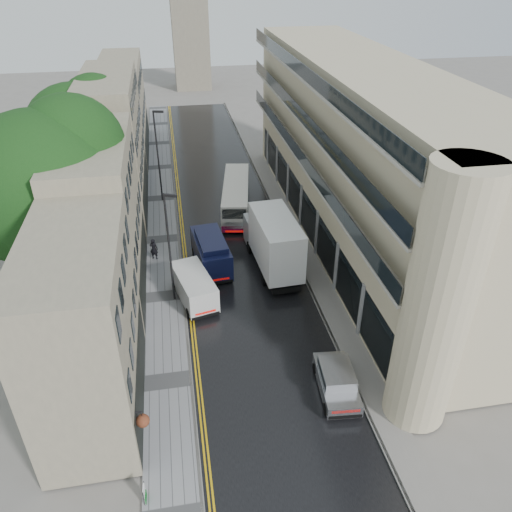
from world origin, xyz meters
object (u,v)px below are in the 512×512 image
object	(u,v)px
tree_far	(80,152)
lamp_post_near	(170,250)
silver_hatchback	(327,402)
white_van	(188,304)
cream_bus	(223,210)
lamp_post_far	(158,158)
navy_van	(202,266)
tree_near	(48,212)
estate_sign	(144,494)
white_lorry	(264,258)
pedestrian	(154,249)

from	to	relation	value
tree_far	lamp_post_near	distance (m)	16.01
silver_hatchback	white_van	xyz separation A→B (m)	(-6.69, 9.45, 0.28)
cream_bus	lamp_post_near	bearing A→B (deg)	-104.30
lamp_post_near	lamp_post_far	distance (m)	16.54
lamp_post_far	navy_van	bearing A→B (deg)	-65.28
tree_far	cream_bus	bearing A→B (deg)	-16.33
tree_near	white_van	xyz separation A→B (m)	(8.20, -3.39, -5.84)
tree_near	estate_sign	bearing A→B (deg)	-71.45
lamp_post_near	lamp_post_far	xyz separation A→B (m)	(-0.56, 16.53, 0.34)
silver_hatchback	tree_near	bearing A→B (deg)	144.13
tree_near	lamp_post_far	bearing A→B (deg)	66.18
tree_far	lamp_post_far	world-z (taller)	tree_far
cream_bus	white_lorry	size ratio (longest dim) A/B	1.12
silver_hatchback	estate_sign	distance (m)	10.04
lamp_post_near	lamp_post_far	bearing A→B (deg)	112.80
cream_bus	tree_near	bearing A→B (deg)	-132.08
cream_bus	lamp_post_near	size ratio (longest dim) A/B	1.23
cream_bus	lamp_post_far	bearing A→B (deg)	142.75
lamp_post_far	silver_hatchback	bearing A→B (deg)	-59.70
cream_bus	navy_van	distance (m)	9.35
tree_far	white_van	xyz separation A→B (m)	(7.90, -16.39, -5.13)
navy_van	pedestrian	world-z (taller)	navy_van
navy_van	pedestrian	xyz separation A→B (m)	(-3.53, 3.84, -0.42)
silver_hatchback	lamp_post_far	xyz separation A→B (m)	(-8.15, 28.13, 3.66)
tree_near	estate_sign	distance (m)	18.28
cream_bus	white_lorry	distance (m)	10.20
tree_far	pedestrian	size ratio (longest dim) A/B	6.93
tree_far	silver_hatchback	xyz separation A→B (m)	(14.59, -25.84, -5.40)
cream_bus	estate_sign	bearing A→B (deg)	-94.80
white_van	navy_van	distance (m)	4.17
navy_van	lamp_post_near	distance (m)	3.92
silver_hatchback	estate_sign	world-z (taller)	silver_hatchback
cream_bus	navy_van	bearing A→B (deg)	-96.57
tree_far	white_van	size ratio (longest dim) A/B	2.60
silver_hatchback	navy_van	distance (m)	14.46
tree_far	white_van	world-z (taller)	tree_far
cream_bus	white_van	size ratio (longest dim) A/B	2.07
tree_near	lamp_post_near	world-z (taller)	tree_near
cream_bus	silver_hatchback	bearing A→B (deg)	-73.22
tree_near	pedestrian	distance (m)	9.49
lamp_post_near	navy_van	bearing A→B (deg)	60.45
white_van	pedestrian	bearing A→B (deg)	92.39
tree_near	cream_bus	distance (m)	16.40
tree_far	lamp_post_near	xyz separation A→B (m)	(7.01, -14.24, -2.08)
white_lorry	estate_sign	size ratio (longest dim) A/B	10.04
tree_far	navy_van	distance (m)	16.19
white_van	lamp_post_far	world-z (taller)	lamp_post_far
white_lorry	pedestrian	size ratio (longest dim) A/B	4.94
tree_near	lamp_post_far	xyz separation A→B (m)	(6.75, 15.28, -2.46)
pedestrian	lamp_post_near	world-z (taller)	lamp_post_near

